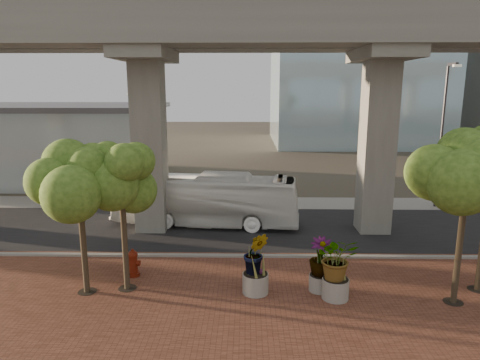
{
  "coord_description": "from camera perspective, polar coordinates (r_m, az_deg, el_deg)",
  "views": [
    {
      "loc": [
        -0.83,
        -20.44,
        7.62
      ],
      "look_at": [
        -1.18,
        0.5,
        3.13
      ],
      "focal_mm": 32.0,
      "sensor_mm": 36.0,
      "label": 1
    }
  ],
  "objects": [
    {
      "name": "ground",
      "position": [
        21.83,
        3.12,
        -8.35
      ],
      "size": [
        160.0,
        160.0,
        0.0
      ],
      "primitive_type": "plane",
      "color": "#3E382D",
      "rests_on": "ground"
    },
    {
      "name": "brick_plaza",
      "position": [
        14.6,
        4.33,
        -19.27
      ],
      "size": [
        70.0,
        13.0,
        0.06
      ],
      "primitive_type": "cube",
      "color": "brown",
      "rests_on": "ground"
    },
    {
      "name": "asphalt_road",
      "position": [
        23.71,
        2.94,
        -6.62
      ],
      "size": [
        90.0,
        8.0,
        0.04
      ],
      "primitive_type": "cube",
      "color": "black",
      "rests_on": "ground"
    },
    {
      "name": "curb_strip",
      "position": [
        19.94,
        3.33,
        -10.14
      ],
      "size": [
        70.0,
        0.25,
        0.16
      ],
      "primitive_type": "cube",
      "color": "gray",
      "rests_on": "ground"
    },
    {
      "name": "far_sidewalk",
      "position": [
        28.96,
        2.58,
        -3.1
      ],
      "size": [
        90.0,
        3.0,
        0.06
      ],
      "primitive_type": "cube",
      "color": "gray",
      "rests_on": "ground"
    },
    {
      "name": "transit_viaduct",
      "position": [
        22.46,
        3.15,
        11.23
      ],
      "size": [
        72.0,
        5.6,
        12.4
      ],
      "color": "gray",
      "rests_on": "ground"
    },
    {
      "name": "station_pavilion",
      "position": [
        41.41,
        -26.71,
        4.71
      ],
      "size": [
        23.0,
        13.0,
        6.3
      ],
      "color": "#AEC0C7",
      "rests_on": "ground"
    },
    {
      "name": "transit_bus",
      "position": [
        24.19,
        -4.61,
        -2.69
      ],
      "size": [
        10.7,
        3.71,
        2.92
      ],
      "primitive_type": "imported",
      "rotation": [
        0.0,
        0.0,
        1.45
      ],
      "color": "white",
      "rests_on": "ground"
    },
    {
      "name": "fire_hydrant",
      "position": [
        18.39,
        -14.06,
        -10.67
      ],
      "size": [
        0.58,
        0.52,
        1.16
      ],
      "color": "#66190B",
      "rests_on": "ground"
    },
    {
      "name": "planter_front",
      "position": [
        16.1,
        12.77,
        -10.5
      ],
      "size": [
        2.18,
        2.18,
        2.39
      ],
      "color": "gray",
      "rests_on": "ground"
    },
    {
      "name": "planter_right",
      "position": [
        16.64,
        10.67,
        -10.33
      ],
      "size": [
        1.96,
        1.96,
        2.1
      ],
      "color": "#ADAA9C",
      "rests_on": "ground"
    },
    {
      "name": "planter_left",
      "position": [
        16.13,
        2.1,
        -10.14
      ],
      "size": [
        2.18,
        2.18,
        2.4
      ],
      "color": "#A8A298",
      "rests_on": "ground"
    },
    {
      "name": "street_tree_far_west",
      "position": [
        16.37,
        -20.81,
        0.63
      ],
      "size": [
        3.4,
        3.4,
        6.1
      ],
      "color": "#433626",
      "rests_on": "ground"
    },
    {
      "name": "street_tree_near_west",
      "position": [
        16.23,
        -15.57,
        -0.2
      ],
      "size": [
        3.07,
        3.07,
        5.65
      ],
      "color": "#433626",
      "rests_on": "ground"
    },
    {
      "name": "street_tree_near_east",
      "position": [
        16.36,
        28.14,
        1.28
      ],
      "size": [
        3.79,
        3.79,
        6.64
      ],
      "color": "#433626",
      "rests_on": "ground"
    },
    {
      "name": "streetlamp_west",
      "position": [
        28.39,
        -13.72,
        5.11
      ],
      "size": [
        0.37,
        1.07,
        7.42
      ],
      "color": "#2C2B30",
      "rests_on": "ground"
    },
    {
      "name": "streetlamp_east",
      "position": [
        29.88,
        25.48,
        6.49
      ],
      "size": [
        0.45,
        1.32,
        9.09
      ],
      "color": "#2E2D32",
      "rests_on": "ground"
    }
  ]
}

